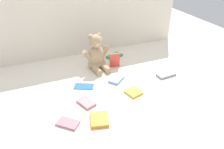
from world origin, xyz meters
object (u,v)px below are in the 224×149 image
(book_case_1, at_px, (166,75))
(book_case_7, at_px, (99,120))
(teddy_bear, at_px, (96,56))
(book_case_0, at_px, (86,103))
(book_case_9, at_px, (116,79))
(book_case_3, at_px, (68,123))
(book_case_2, at_px, (114,56))
(book_case_6, at_px, (134,92))
(book_case_5, at_px, (115,60))
(book_case_8, at_px, (84,86))
(book_case_4, at_px, (158,103))

(book_case_1, height_order, book_case_7, same)
(teddy_bear, height_order, book_case_7, teddy_bear)
(book_case_0, bearing_deg, book_case_7, -103.71)
(book_case_0, bearing_deg, book_case_9, 11.31)
(book_case_0, height_order, book_case_3, book_case_0)
(book_case_2, xyz_separation_m, book_case_6, (-0.09, -0.52, -0.00))
(book_case_5, distance_m, book_case_8, 0.35)
(book_case_5, xyz_separation_m, book_case_7, (-0.32, -0.52, -0.05))
(teddy_bear, xyz_separation_m, book_case_1, (0.42, -0.31, -0.09))
(book_case_5, bearing_deg, book_case_6, -85.00)
(book_case_4, distance_m, book_case_7, 0.38)
(book_case_8, bearing_deg, book_case_4, 73.06)
(book_case_3, xyz_separation_m, book_case_9, (0.42, 0.30, 0.00))
(book_case_7, bearing_deg, book_case_6, 42.73)
(book_case_0, relative_size, book_case_1, 0.84)
(book_case_5, bearing_deg, book_case_1, -33.24)
(book_case_3, relative_size, book_case_6, 1.25)
(book_case_6, height_order, book_case_8, book_case_6)
(book_case_4, xyz_separation_m, book_case_6, (-0.09, 0.15, 0.00))
(teddy_bear, bearing_deg, book_case_1, -43.02)
(book_case_2, height_order, book_case_3, book_case_2)
(book_case_2, height_order, book_case_8, book_case_2)
(book_case_3, bearing_deg, book_case_6, 147.79)
(book_case_3, distance_m, book_case_5, 0.68)
(teddy_bear, height_order, book_case_0, teddy_bear)
(book_case_3, xyz_separation_m, book_case_8, (0.18, 0.31, -0.00))
(book_case_0, xyz_separation_m, book_case_6, (0.31, -0.01, -0.00))
(book_case_0, bearing_deg, teddy_bear, 41.70)
(book_case_1, relative_size, book_case_5, 1.13)
(book_case_1, bearing_deg, book_case_2, 24.24)
(teddy_bear, xyz_separation_m, book_case_5, (0.13, -0.05, -0.04))
(book_case_3, bearing_deg, book_case_9, 169.33)
(book_case_3, relative_size, book_case_7, 1.01)
(book_case_1, distance_m, book_case_7, 0.66)
(book_case_0, distance_m, book_case_3, 0.19)
(book_case_2, xyz_separation_m, book_case_5, (-0.07, -0.16, 0.05))
(book_case_9, bearing_deg, book_case_0, 83.06)
(book_case_1, bearing_deg, book_case_0, 94.09)
(book_case_4, distance_m, book_case_5, 0.52)
(book_case_2, distance_m, book_case_5, 0.18)
(teddy_bear, bearing_deg, book_case_6, -82.12)
(book_case_2, distance_m, book_case_9, 0.36)
(book_case_1, bearing_deg, book_case_9, 72.67)
(teddy_bear, bearing_deg, book_case_8, -133.78)
(book_case_6, bearing_deg, book_case_5, 71.23)
(book_case_0, relative_size, book_case_8, 0.86)
(teddy_bear, relative_size, book_case_5, 2.30)
(book_case_6, distance_m, book_case_9, 0.19)
(teddy_bear, height_order, book_case_2, teddy_bear)
(book_case_0, bearing_deg, book_case_4, -43.03)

